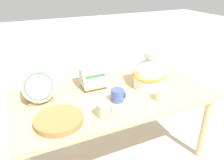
# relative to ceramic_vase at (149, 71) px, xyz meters

# --- Properties ---
(ground_plane) EXTENTS (14.00, 14.00, 0.00)m
(ground_plane) POSITION_rel_ceramic_vase_xyz_m (-0.31, 0.01, -0.73)
(ground_plane) COLOR beige
(display_table) EXTENTS (1.44, 0.76, 0.60)m
(display_table) POSITION_rel_ceramic_vase_xyz_m (-0.31, 0.01, -0.19)
(display_table) COLOR tan
(display_table) RESTS_ON ground_plane
(ceramic_vase) EXTENTS (0.26, 0.26, 0.31)m
(ceramic_vase) POSITION_rel_ceramic_vase_xyz_m (0.00, 0.00, 0.00)
(ceramic_vase) COLOR white
(ceramic_vase) RESTS_ON display_table
(dish_rack_round_plates) EXTENTS (0.22, 0.19, 0.24)m
(dish_rack_round_plates) POSITION_rel_ceramic_vase_xyz_m (-0.82, 0.13, -0.03)
(dish_rack_round_plates) COLOR tan
(dish_rack_round_plates) RESTS_ON display_table
(dish_rack_square_plates) EXTENTS (0.19, 0.18, 0.21)m
(dish_rack_square_plates) POSITION_rel_ceramic_vase_xyz_m (-0.41, 0.17, -0.05)
(dish_rack_square_plates) COLOR tan
(dish_rack_square_plates) RESTS_ON display_table
(wicker_charger_stack) EXTENTS (0.30, 0.30, 0.04)m
(wicker_charger_stack) POSITION_rel_ceramic_vase_xyz_m (-0.76, -0.19, -0.11)
(wicker_charger_stack) COLOR olive
(wicker_charger_stack) RESTS_ON display_table
(mug_sage_glaze) EXTENTS (0.10, 0.09, 0.09)m
(mug_sage_glaze) POSITION_rel_ceramic_vase_xyz_m (-0.48, -0.23, -0.09)
(mug_sage_glaze) COLOR #9EB28E
(mug_sage_glaze) RESTS_ON display_table
(mug_cream_glaze) EXTENTS (0.10, 0.09, 0.09)m
(mug_cream_glaze) POSITION_rel_ceramic_vase_xyz_m (-0.03, -0.23, -0.09)
(mug_cream_glaze) COLOR silver
(mug_cream_glaze) RESTS_ON display_table
(mug_cobalt_glaze) EXTENTS (0.10, 0.09, 0.09)m
(mug_cobalt_glaze) POSITION_rel_ceramic_vase_xyz_m (-0.32, -0.10, -0.09)
(mug_cobalt_glaze) COLOR #42569E
(mug_cobalt_glaze) RESTS_ON display_table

